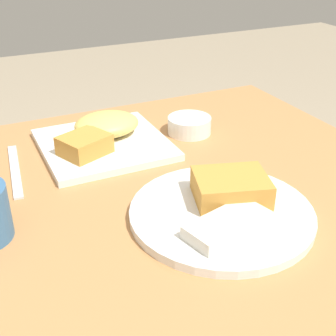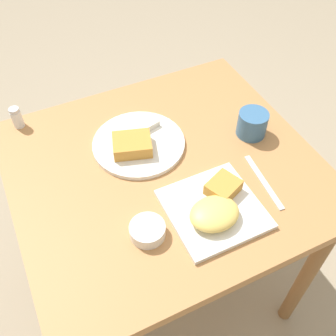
# 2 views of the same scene
# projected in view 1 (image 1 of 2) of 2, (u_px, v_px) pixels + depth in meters

# --- Properties ---
(dining_table) EXTENTS (0.88, 0.81, 0.76)m
(dining_table) POSITION_uv_depth(u_px,v_px,m) (169.00, 237.00, 0.84)
(dining_table) COLOR #B27A47
(dining_table) RESTS_ON ground_plane
(plate_square_near) EXTENTS (0.24, 0.24, 0.06)m
(plate_square_near) POSITION_uv_depth(u_px,v_px,m) (103.00, 137.00, 0.93)
(plate_square_near) COLOR white
(plate_square_near) RESTS_ON dining_table
(plate_oval_far) EXTENTS (0.28, 0.28, 0.05)m
(plate_oval_far) POSITION_uv_depth(u_px,v_px,m) (224.00, 208.00, 0.72)
(plate_oval_far) COLOR white
(plate_oval_far) RESTS_ON dining_table
(sauce_ramekin) EXTENTS (0.09, 0.09, 0.04)m
(sauce_ramekin) POSITION_uv_depth(u_px,v_px,m) (189.00, 125.00, 0.99)
(sauce_ramekin) COLOR white
(sauce_ramekin) RESTS_ON dining_table
(butter_knife) EXTENTS (0.04, 0.21, 0.00)m
(butter_knife) POSITION_uv_depth(u_px,v_px,m) (15.00, 170.00, 0.85)
(butter_knife) COLOR silver
(butter_knife) RESTS_ON dining_table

